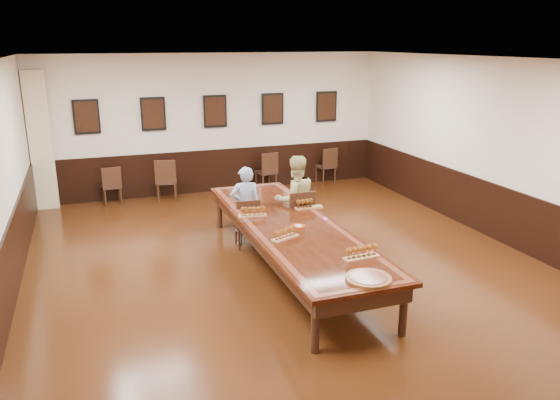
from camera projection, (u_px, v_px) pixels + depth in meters
name	position (u px, v px, depth m)	size (l,w,h in m)	color
floor	(291.00, 270.00, 8.60)	(8.00, 10.00, 0.02)	black
ceiling	(292.00, 59.00, 7.69)	(8.00, 10.00, 0.02)	white
wall_back	(215.00, 124.00, 12.67)	(8.00, 0.02, 3.20)	#EDDEC7
wall_front	(559.00, 333.00, 3.62)	(8.00, 0.02, 3.20)	#EDDEC7
wall_right	(508.00, 153.00, 9.44)	(0.02, 10.00, 3.20)	#EDDEC7
chair_man	(247.00, 222.00, 9.44)	(0.41, 0.45, 0.88)	#301D15
chair_woman	(298.00, 217.00, 9.51)	(0.47, 0.51, 1.01)	#301D15
spare_chair_a	(111.00, 185.00, 11.92)	(0.40, 0.44, 0.86)	#301D15
spare_chair_b	(166.00, 180.00, 12.14)	(0.45, 0.49, 0.97)	#301D15
spare_chair_c	(266.00, 171.00, 13.07)	(0.43, 0.47, 0.92)	#301D15
spare_chair_d	(326.00, 165.00, 13.72)	(0.42, 0.46, 0.90)	#301D15
person_man	(246.00, 206.00, 9.46)	(0.51, 0.34, 1.40)	#4A70BA
person_woman	(295.00, 200.00, 9.53)	(0.78, 0.61, 1.57)	#D0C782
pink_phone	(326.00, 219.00, 8.61)	(0.07, 0.13, 0.01)	#E74DA0
curtain	(41.00, 141.00, 11.33)	(0.45, 0.18, 2.90)	beige
wainscoting	(291.00, 239.00, 8.45)	(8.00, 10.00, 1.00)	black
conference_table	(291.00, 233.00, 8.42)	(1.40, 5.00, 0.76)	black
posters	(215.00, 111.00, 12.52)	(6.14, 0.04, 0.74)	black
flight_a	(253.00, 212.00, 8.72)	(0.47, 0.21, 0.17)	#A97346
flight_b	(307.00, 204.00, 9.13)	(0.47, 0.15, 0.18)	#A97346
flight_c	(285.00, 234.00, 7.74)	(0.45, 0.30, 0.16)	#A97346
flight_d	(362.00, 253.00, 7.04)	(0.50, 0.19, 0.18)	#A97346
red_plate_grp	(298.00, 226.00, 8.25)	(0.21, 0.21, 0.03)	red
carved_platter	(368.00, 278.00, 6.43)	(0.59, 0.59, 0.04)	#5D3212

